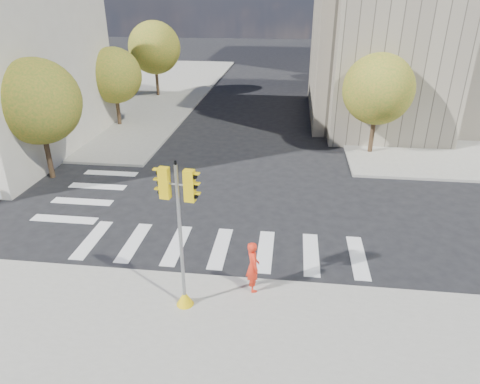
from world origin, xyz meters
name	(u,v)px	position (x,y,z in m)	size (l,w,h in m)	color
ground	(230,224)	(0.00, 0.00, 0.00)	(160.00, 160.00, 0.00)	black
sidewalk_far_right	(480,100)	(20.00, 26.00, 0.07)	(28.00, 40.00, 0.15)	gray
sidewalk_far_left	(75,89)	(-20.00, 26.00, 0.07)	(28.00, 40.00, 0.15)	gray
civic_building	(477,22)	(15.59, 19.12, 7.26)	(26.00, 16.00, 19.39)	gray
tree_lw_near	(38,102)	(-10.50, 4.00, 4.20)	(4.40, 4.40, 6.41)	#382616
tree_lw_mid	(114,76)	(-10.50, 14.00, 3.76)	(4.00, 4.00, 5.77)	#382616
tree_lw_far	(154,48)	(-10.50, 24.00, 4.54)	(4.80, 4.80, 6.95)	#382616
tree_re_near	(378,89)	(7.50, 10.00, 4.05)	(4.20, 4.20, 6.16)	#382616
tree_re_mid	(355,56)	(7.50, 22.00, 4.35)	(4.60, 4.60, 6.66)	#382616
tree_re_far	(341,46)	(7.50, 34.00, 3.87)	(4.00, 4.00, 5.88)	#382616
lamp_near	(377,69)	(8.00, 14.00, 4.58)	(0.35, 0.18, 8.11)	black
lamp_far	(353,45)	(8.00, 28.00, 4.58)	(0.35, 0.18, 8.11)	black
traffic_signal	(181,248)	(-0.66, -5.65, 2.28)	(1.08, 0.56, 4.97)	#DAB40B
photographer	(253,266)	(1.44, -4.60, 1.07)	(0.67, 0.44, 1.84)	red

